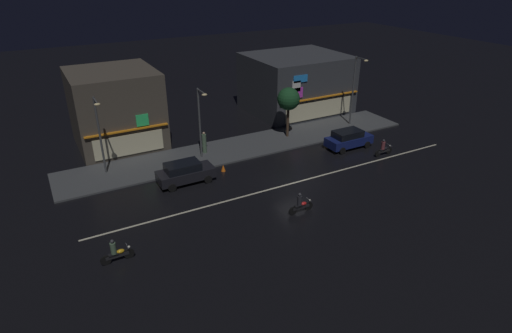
{
  "coord_description": "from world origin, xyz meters",
  "views": [
    {
      "loc": [
        -16.37,
        -23.78,
        15.3
      ],
      "look_at": [
        -2.02,
        2.44,
        0.82
      ],
      "focal_mm": 29.85,
      "sensor_mm": 36.0,
      "label": 1
    }
  ],
  "objects": [
    {
      "name": "street_tree",
      "position": [
        4.51,
        8.11,
        3.8
      ],
      "size": [
        2.11,
        2.11,
        4.75
      ],
      "color": "#473323",
      "rests_on": "sidewalk_far"
    },
    {
      "name": "streetlamp_mid",
      "position": [
        -4.5,
        7.37,
        3.76
      ],
      "size": [
        0.44,
        1.64,
        6.01
      ],
      "color": "#47494C",
      "rests_on": "sidewalk_far"
    },
    {
      "name": "motorcycle_following",
      "position": [
        -2.01,
        -3.75,
        0.63
      ],
      "size": [
        1.9,
        0.6,
        1.52
      ],
      "rotation": [
        0.0,
        0.0,
        3.03
      ],
      "color": "black",
      "rests_on": "ground"
    },
    {
      "name": "motorcycle_lead",
      "position": [
        9.57,
        0.59,
        0.63
      ],
      "size": [
        1.9,
        0.6,
        1.52
      ],
      "rotation": [
        0.0,
        0.0,
        0.15
      ],
      "color": "black",
      "rests_on": "ground"
    },
    {
      "name": "streetlamp_east",
      "position": [
        12.03,
        7.71,
        4.22
      ],
      "size": [
        0.44,
        1.64,
        6.9
      ],
      "color": "#47494C",
      "rests_on": "sidewalk_far"
    },
    {
      "name": "motorcycle_opposite_lane",
      "position": [
        -13.99,
        -3.11,
        0.63
      ],
      "size": [
        1.9,
        0.6,
        1.52
      ],
      "rotation": [
        0.0,
        0.0,
        3.18
      ],
      "color": "black",
      "rests_on": "ground"
    },
    {
      "name": "ground_plane",
      "position": [
        0.0,
        0.0,
        0.0
      ],
      "size": [
        140.0,
        140.0,
        0.0
      ],
      "primitive_type": "plane",
      "color": "black"
    },
    {
      "name": "storefront_center_block",
      "position": [
        9.87,
        14.93,
        3.07
      ],
      "size": [
        10.24,
        9.15,
        6.14
      ],
      "color": "#383A3F",
      "rests_on": "ground"
    },
    {
      "name": "storefront_left_block",
      "position": [
        -9.87,
        14.25,
        3.4
      ],
      "size": [
        7.27,
        7.79,
        6.82
      ],
      "color": "#4C443A",
      "rests_on": "ground"
    },
    {
      "name": "streetlamp_west",
      "position": [
        -12.31,
        8.25,
        3.84
      ],
      "size": [
        0.44,
        1.64,
        6.17
      ],
      "color": "#47494C",
      "rests_on": "sidewalk_far"
    },
    {
      "name": "parked_car_trailing",
      "position": [
        8.01,
        3.4,
        0.87
      ],
      "size": [
        4.3,
        1.98,
        1.67
      ],
      "rotation": [
        0.0,
        0.0,
        3.14
      ],
      "color": "navy",
      "rests_on": "ground"
    },
    {
      "name": "lane_divider_stripe",
      "position": [
        0.0,
        0.0,
        0.01
      ],
      "size": [
        31.26,
        0.16,
        0.01
      ],
      "primitive_type": "cube",
      "color": "beige",
      "rests_on": "ground"
    },
    {
      "name": "sidewalk_far",
      "position": [
        0.0,
        7.94,
        0.07
      ],
      "size": [
        32.9,
        5.0,
        0.14
      ],
      "primitive_type": "cube",
      "color": "#424447",
      "rests_on": "ground"
    },
    {
      "name": "parked_car_near_kerb",
      "position": [
        -7.27,
        4.07,
        0.87
      ],
      "size": [
        4.3,
        1.98,
        1.67
      ],
      "color": "black",
      "rests_on": "ground"
    },
    {
      "name": "pedestrian_on_sidewalk",
      "position": [
        -3.92,
        8.34,
        1.03
      ],
      "size": [
        0.38,
        0.38,
        1.92
      ],
      "rotation": [
        0.0,
        0.0,
        3.26
      ],
      "color": "#4C664C",
      "rests_on": "sidewalk_far"
    },
    {
      "name": "traffic_cone",
      "position": [
        -3.92,
        4.46,
        0.28
      ],
      "size": [
        0.36,
        0.36,
        0.55
      ],
      "primitive_type": "cone",
      "color": "orange",
      "rests_on": "ground"
    }
  ]
}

